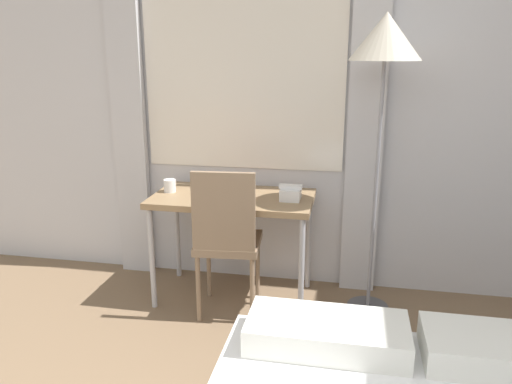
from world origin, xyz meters
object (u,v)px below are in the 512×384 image
at_px(desk, 233,205).
at_px(mug, 170,186).
at_px(standing_lamp, 385,53).
at_px(desk_chair, 227,234).
at_px(telephone, 291,193).
at_px(book, 233,196).

xyz_separation_m(desk, mug, (-0.44, 0.01, 0.11)).
relative_size(desk, standing_lamp, 0.57).
bearing_deg(mug, desk, -1.43).
bearing_deg(mug, desk_chair, -29.82).
bearing_deg(telephone, desk, 177.77).
height_order(desk_chair, telephone, desk_chair).
relative_size(desk, mug, 12.37).
relative_size(desk_chair, telephone, 6.67).
xyz_separation_m(telephone, mug, (-0.83, 0.03, -0.00)).
xyz_separation_m(desk_chair, standing_lamp, (0.90, 0.24, 1.09)).
bearing_deg(standing_lamp, telephone, 179.85).
xyz_separation_m(standing_lamp, mug, (-1.36, 0.03, -0.87)).
bearing_deg(book, desk_chair, -89.05).
xyz_separation_m(standing_lamp, book, (-0.90, -0.03, -0.90)).
bearing_deg(desk, standing_lamp, -1.03).
bearing_deg(telephone, desk_chair, -147.01).
height_order(desk, standing_lamp, standing_lamp).
distance_m(desk_chair, telephone, 0.49).
bearing_deg(standing_lamp, book, -177.90).
xyz_separation_m(desk, desk_chair, (0.02, -0.25, -0.11)).
xyz_separation_m(desk, telephone, (0.39, -0.02, 0.11)).
bearing_deg(desk_chair, mug, 145.08).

